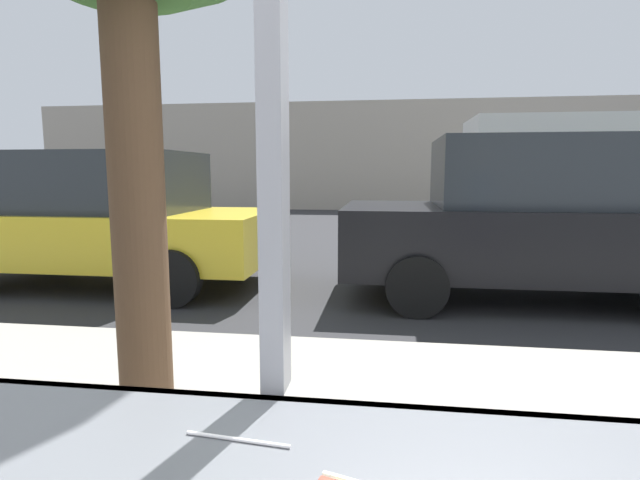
# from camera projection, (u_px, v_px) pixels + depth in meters

# --- Properties ---
(ground_plane) EXTENTS (60.00, 60.00, 0.00)m
(ground_plane) POSITION_uv_depth(u_px,v_px,m) (374.00, 253.00, 8.97)
(ground_plane) COLOR #2D2D30
(sidewalk_strip) EXTENTS (16.00, 2.80, 0.11)m
(sidewalk_strip) POSITION_uv_depth(u_px,v_px,m) (341.00, 435.00, 2.68)
(sidewalk_strip) COLOR #9E998E
(sidewalk_strip) RESTS_ON ground
(building_facade_far) EXTENTS (28.00, 1.20, 4.14)m
(building_facade_far) POSITION_uv_depth(u_px,v_px,m) (383.00, 156.00, 19.26)
(building_facade_far) COLOR #A89E8E
(building_facade_far) RESTS_ON ground
(loose_straw) EXTENTS (0.19, 0.03, 0.01)m
(loose_straw) POSITION_uv_depth(u_px,v_px,m) (237.00, 439.00, 0.85)
(loose_straw) COLOR white
(loose_straw) RESTS_ON window_counter
(parked_car_yellow) EXTENTS (4.28, 2.02, 1.72)m
(parked_car_yellow) POSITION_uv_depth(u_px,v_px,m) (105.00, 219.00, 6.38)
(parked_car_yellow) COLOR gold
(parked_car_yellow) RESTS_ON ground
(parked_car_black) EXTENTS (4.26, 2.06, 1.85)m
(parked_car_black) POSITION_uv_depth(u_px,v_px,m) (532.00, 220.00, 5.66)
(parked_car_black) COLOR black
(parked_car_black) RESTS_ON ground
(box_truck) EXTENTS (6.69, 2.44, 2.66)m
(box_truck) POSITION_uv_depth(u_px,v_px,m) (622.00, 171.00, 10.82)
(box_truck) COLOR silver
(box_truck) RESTS_ON ground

